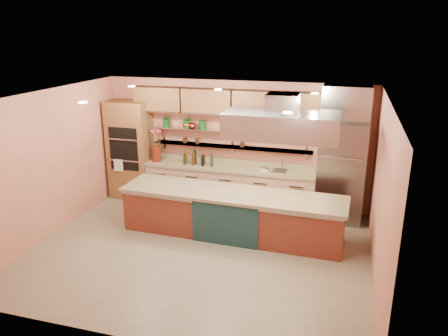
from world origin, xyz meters
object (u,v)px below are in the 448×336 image
(island, at_px, (232,214))
(kitchen_scale, at_px, (265,169))
(green_canister, at_px, (203,125))
(copper_kettle, at_px, (193,125))
(refrigerator, at_px, (341,172))
(flower_vase, at_px, (156,154))

(island, height_order, kitchen_scale, kitchen_scale)
(kitchen_scale, height_order, green_canister, green_canister)
(kitchen_scale, xyz_separation_m, copper_kettle, (-1.72, 0.22, 0.80))
(refrigerator, distance_m, copper_kettle, 3.40)
(refrigerator, xyz_separation_m, flower_vase, (-4.13, 0.01, 0.06))
(refrigerator, relative_size, kitchen_scale, 11.94)
(refrigerator, distance_m, flower_vase, 4.13)
(refrigerator, relative_size, flower_vase, 5.98)
(flower_vase, xyz_separation_m, kitchen_scale, (2.54, 0.00, -0.13))
(flower_vase, height_order, green_canister, green_canister)
(kitchen_scale, height_order, copper_kettle, copper_kettle)
(green_canister, bearing_deg, copper_kettle, 180.00)
(refrigerator, relative_size, island, 0.50)
(copper_kettle, bearing_deg, kitchen_scale, -7.29)
(copper_kettle, distance_m, green_canister, 0.24)
(island, height_order, copper_kettle, copper_kettle)
(refrigerator, bearing_deg, kitchen_scale, 179.64)
(copper_kettle, bearing_deg, refrigerator, -3.98)
(flower_vase, relative_size, green_canister, 1.82)
(flower_vase, relative_size, copper_kettle, 2.14)
(refrigerator, height_order, kitchen_scale, refrigerator)
(island, bearing_deg, copper_kettle, 132.76)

